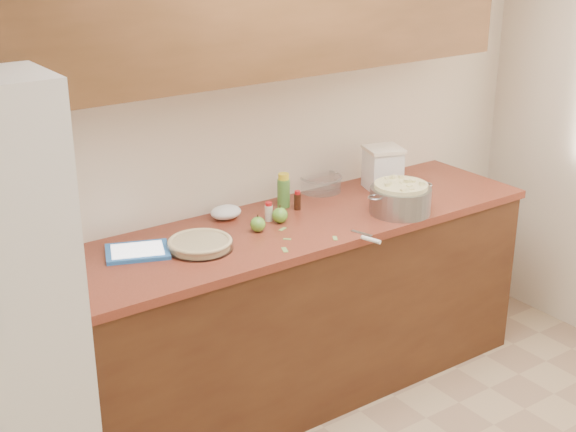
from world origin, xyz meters
TOP-DOWN VIEW (x-y plane):
  - room_shell at (0.00, 0.00)m, footprint 3.60×3.60m
  - counter_run at (0.00, 1.48)m, footprint 2.64×0.68m
  - pie at (-0.45, 1.45)m, footprint 0.29×0.29m
  - colander at (0.56, 1.28)m, footprint 0.39×0.30m
  - flour_canister at (0.73, 1.60)m, footprint 0.23×0.23m
  - tablet at (-0.69, 1.56)m, footprint 0.32×0.29m
  - paring_knife at (0.21, 1.10)m, footprint 0.08×0.20m
  - lemon_bottle at (0.15, 1.67)m, footprint 0.06×0.06m
  - cinnamon_shaker at (-0.02, 1.56)m, footprint 0.04×0.04m
  - vanilla_bottle at (0.18, 1.60)m, footprint 0.03×0.03m
  - mixing_bowl at (0.44, 1.75)m, footprint 0.22×0.22m
  - paper_towel at (-0.17, 1.70)m, footprint 0.17×0.14m
  - apple_left at (-0.13, 1.47)m, footprint 0.07×0.07m
  - apple_center at (0.01, 1.50)m, footprint 0.07×0.07m
  - peel_a at (-0.15, 1.23)m, footprint 0.04×0.06m
  - peel_b at (-0.08, 1.32)m, footprint 0.03×0.03m
  - peel_c at (-0.03, 1.43)m, footprint 0.05×0.03m
  - peel_d at (0.10, 1.20)m, footprint 0.04×0.05m

SIDE VIEW (x-z plane):
  - counter_run at x=0.00m, z-range 0.00..0.92m
  - peel_a at x=-0.15m, z-range 0.92..0.92m
  - peel_b at x=-0.08m, z-range 0.92..0.92m
  - peel_c at x=-0.03m, z-range 0.92..0.92m
  - peel_d at x=0.10m, z-range 0.92..0.92m
  - paring_knife at x=0.21m, z-range 0.92..0.94m
  - tablet at x=-0.69m, z-range 0.92..0.94m
  - pie at x=-0.45m, z-range 0.92..0.97m
  - paper_towel at x=-0.17m, z-range 0.92..0.98m
  - apple_left at x=-0.13m, z-range 0.91..1.00m
  - apple_center at x=0.01m, z-range 0.91..1.00m
  - cinnamon_shaker at x=-0.02m, z-range 0.92..1.01m
  - mixing_bowl at x=0.44m, z-range 0.92..1.01m
  - vanilla_bottle at x=0.18m, z-range 0.92..1.01m
  - colander at x=0.56m, z-range 0.92..1.06m
  - lemon_bottle at x=0.15m, z-range 0.92..1.09m
  - flour_canister at x=0.73m, z-range 0.92..1.15m
  - room_shell at x=0.00m, z-range -0.50..3.10m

